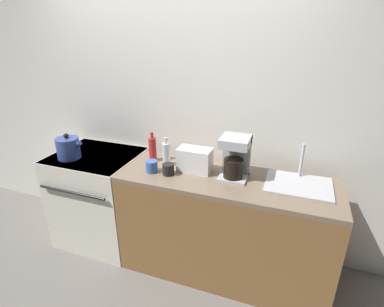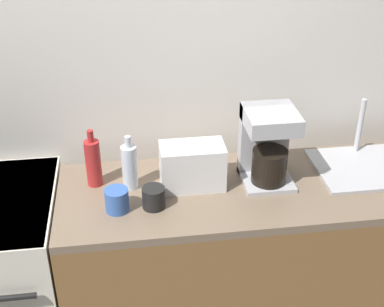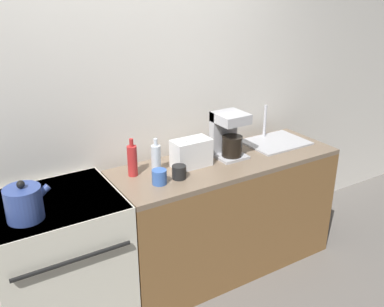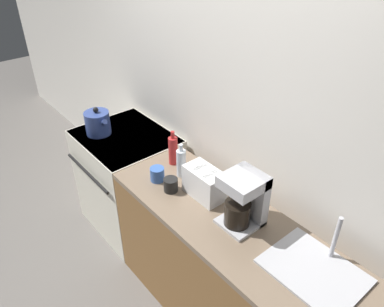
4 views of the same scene
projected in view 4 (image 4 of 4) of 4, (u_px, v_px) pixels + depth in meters
name	position (u px, v px, depth m)	size (l,w,h in m)	color
ground_plane	(142.00, 283.00, 2.93)	(12.00, 12.00, 0.00)	slate
wall_back	(216.00, 106.00, 2.61)	(8.00, 0.05, 2.60)	silver
stove	(129.00, 180.00, 3.27)	(0.78, 0.71, 0.91)	silver
counter_block	(226.00, 273.00, 2.44)	(1.72, 0.59, 0.91)	brown
kettle	(98.00, 123.00, 3.01)	(0.25, 0.20, 0.23)	#33478C
toaster	(204.00, 183.00, 2.34)	(0.27, 0.15, 0.20)	white
coffee_maker	(245.00, 199.00, 2.10)	(0.21, 0.23, 0.34)	#B7B7BC
sink_tray	(315.00, 269.00, 1.89)	(0.48, 0.37, 0.28)	#B7B7BC
bottle_clear	(181.00, 163.00, 2.52)	(0.07, 0.07, 0.25)	silver
bottle_red	(173.00, 150.00, 2.64)	(0.07, 0.07, 0.26)	#B72828
cup_blue	(157.00, 174.00, 2.51)	(0.10, 0.10, 0.10)	#3860B2
cup_black	(171.00, 185.00, 2.41)	(0.09, 0.09, 0.09)	black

